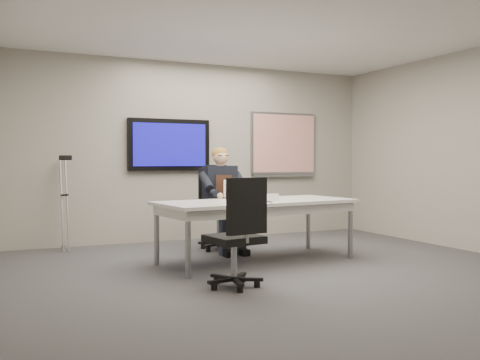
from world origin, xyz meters
name	(u,v)px	position (x,y,z in m)	size (l,w,h in m)	color
floor	(294,274)	(0.00, 0.00, 0.00)	(6.00, 6.00, 0.02)	#3D3D3F
ceiling	(295,17)	(0.00, 0.00, 2.80)	(6.00, 6.00, 0.02)	silver
wall_back	(198,152)	(0.00, 3.00, 1.40)	(6.00, 0.02, 2.80)	#A19C92
conference_table	(257,207)	(-0.03, 0.86, 0.67)	(2.57, 1.30, 0.76)	white
tv_display	(169,145)	(-0.50, 2.95, 1.50)	(1.30, 0.09, 0.80)	black
whiteboard	(284,145)	(1.55, 2.97, 1.53)	(1.25, 0.08, 1.10)	gray
office_chair_far	(218,224)	(-0.11, 1.93, 0.36)	(0.60, 0.60, 1.15)	black
office_chair_near	(237,253)	(-0.84, -0.30, 0.34)	(0.59, 0.59, 1.09)	black
seated_person	(225,210)	(-0.11, 1.66, 0.58)	(0.45, 0.77, 1.44)	#1D2430
crutch	(64,202)	(-2.09, 2.75, 0.68)	(0.19, 0.42, 1.35)	#9DA0A5
laptop	(240,194)	(-0.15, 1.10, 0.82)	(0.41, 0.44, 0.25)	silver
name_tent	(269,197)	(0.04, 0.66, 0.81)	(0.23, 0.07, 0.09)	white
pen	(269,202)	(-0.05, 0.51, 0.77)	(0.01, 0.01, 0.15)	black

